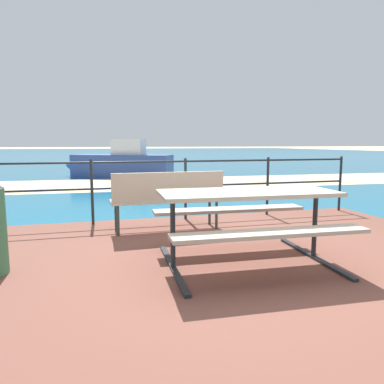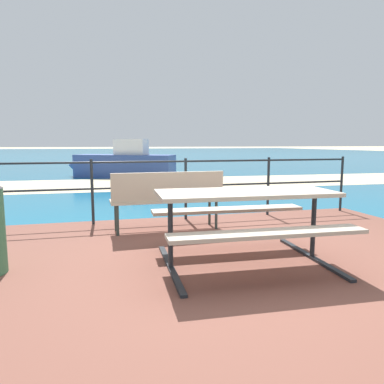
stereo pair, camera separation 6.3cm
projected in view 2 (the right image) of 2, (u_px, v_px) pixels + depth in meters
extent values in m
plane|color=beige|center=(240.00, 271.00, 3.71)|extent=(240.00, 240.00, 0.00)
cube|color=brown|center=(240.00, 269.00, 3.71)|extent=(6.40, 5.20, 0.06)
cube|color=#196B8E|center=(109.00, 154.00, 42.06)|extent=(90.00, 90.00, 0.01)
cube|color=beige|center=(143.00, 184.00, 11.65)|extent=(54.09, 5.46, 0.01)
cube|color=tan|center=(246.00, 193.00, 3.67)|extent=(1.82, 0.80, 0.04)
cube|color=tan|center=(269.00, 233.00, 3.15)|extent=(1.80, 0.34, 0.04)
cube|color=tan|center=(228.00, 210.00, 4.27)|extent=(1.80, 0.34, 0.04)
cylinder|color=#1E2328|center=(170.00, 233.00, 3.56)|extent=(0.05, 0.05, 0.74)
cube|color=#1E2328|center=(171.00, 267.00, 3.61)|extent=(0.12, 1.42, 0.03)
cylinder|color=#1E2328|center=(313.00, 225.00, 3.88)|extent=(0.05, 0.05, 0.74)
cube|color=#1E2328|center=(312.00, 257.00, 3.93)|extent=(0.12, 1.42, 0.03)
cube|color=#BCAD93|center=(166.00, 200.00, 5.18)|extent=(1.58, 0.44, 0.04)
cube|color=#BCAD93|center=(169.00, 186.00, 4.98)|extent=(1.57, 0.10, 0.40)
cylinder|color=#2D3833|center=(209.00, 211.00, 5.55)|extent=(0.04, 0.04, 0.44)
cylinder|color=#2D3833|center=(216.00, 214.00, 5.26)|extent=(0.04, 0.04, 0.44)
cylinder|color=#2D3833|center=(116.00, 216.00, 5.16)|extent=(0.04, 0.04, 0.44)
cylinder|color=#2D3833|center=(117.00, 220.00, 4.87)|extent=(0.04, 0.04, 0.44)
cylinder|color=#1E2328|center=(92.00, 192.00, 5.54)|extent=(0.04, 0.04, 1.00)
cylinder|color=#1E2328|center=(186.00, 189.00, 5.91)|extent=(0.04, 0.04, 1.00)
cylinder|color=#1E2328|center=(268.00, 186.00, 6.28)|extent=(0.04, 0.04, 1.00)
cylinder|color=#1E2328|center=(341.00, 184.00, 6.65)|extent=(0.04, 0.04, 1.00)
cylinder|color=#1E2328|center=(186.00, 161.00, 5.85)|extent=(5.90, 0.03, 0.03)
cylinder|color=#1E2328|center=(186.00, 186.00, 5.90)|extent=(5.90, 0.03, 0.03)
cube|color=#2D478C|center=(125.00, 166.00, 13.74)|extent=(3.82, 2.68, 0.86)
cube|color=silver|center=(131.00, 147.00, 13.58)|extent=(1.34, 1.13, 0.58)
cone|color=#2D478C|center=(74.00, 165.00, 14.22)|extent=(0.80, 0.92, 0.77)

